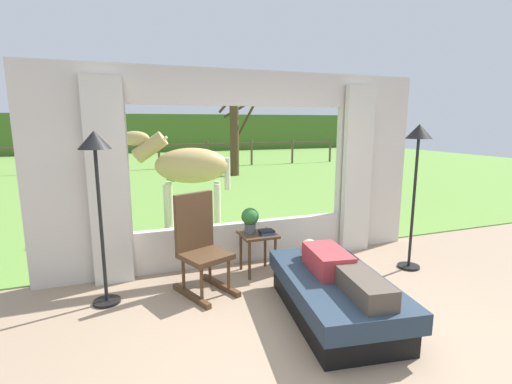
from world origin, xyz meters
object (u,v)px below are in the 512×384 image
object	(u,v)px
recliner_sofa	(334,295)
potted_plant	(250,219)
side_table	(258,241)
book_stack	(266,232)
pasture_tree	(235,136)
reclining_person	(338,268)
rocking_chair	(200,244)
horse	(187,166)
floor_lamp_left	(96,166)
floor_lamp_right	(417,153)

from	to	relation	value
recliner_sofa	potted_plant	world-z (taller)	potted_plant
side_table	book_stack	distance (m)	0.16
book_stack	pasture_tree	distance (m)	8.92
reclining_person	book_stack	size ratio (longest dim) A/B	7.75
recliner_sofa	rocking_chair	xyz separation A→B (m)	(-1.11, 1.03, 0.33)
horse	floor_lamp_left	bearing A→B (deg)	165.81
book_stack	floor_lamp_left	size ratio (longest dim) A/B	0.10
reclining_person	book_stack	world-z (taller)	reclining_person
rocking_chair	floor_lamp_left	size ratio (longest dim) A/B	0.62
recliner_sofa	rocking_chair	size ratio (longest dim) A/B	1.62
reclining_person	floor_lamp_left	xyz separation A→B (m)	(-2.12, 1.12, 0.94)
book_stack	pasture_tree	size ratio (longest dim) A/B	0.06
side_table	rocking_chair	bearing A→B (deg)	-162.17
reclining_person	side_table	distance (m)	1.37
floor_lamp_right	pasture_tree	size ratio (longest dim) A/B	0.56
rocking_chair	floor_lamp_left	bearing A→B (deg)	155.53
reclining_person	floor_lamp_right	bearing A→B (deg)	34.68
book_stack	potted_plant	bearing A→B (deg)	142.64
rocking_chair	pasture_tree	distance (m)	9.35
rocking_chair	floor_lamp_right	xyz separation A→B (m)	(2.72, -0.29, 0.97)
recliner_sofa	horse	size ratio (longest dim) A/B	1.00
side_table	potted_plant	xyz separation A→B (m)	(-0.08, 0.06, 0.28)
rocking_chair	horse	xyz separation A→B (m)	(0.28, 2.34, 0.61)
horse	pasture_tree	bearing A→B (deg)	-8.60
potted_plant	pasture_tree	bearing A→B (deg)	74.11
floor_lamp_left	side_table	bearing A→B (deg)	6.66
recliner_sofa	book_stack	distance (m)	1.28
book_stack	pasture_tree	xyz separation A→B (m)	(2.24, 8.59, 0.86)
potted_plant	reclining_person	bearing A→B (deg)	-73.72
floor_lamp_right	horse	world-z (taller)	floor_lamp_right
potted_plant	pasture_tree	distance (m)	8.82
pasture_tree	reclining_person	bearing A→B (deg)	-101.48
reclining_person	floor_lamp_right	size ratio (longest dim) A/B	0.77
reclining_person	floor_lamp_left	bearing A→B (deg)	160.53
recliner_sofa	floor_lamp_left	distance (m)	2.68
recliner_sofa	potted_plant	size ratio (longest dim) A/B	5.67
recliner_sofa	book_stack	bearing A→B (deg)	109.53
side_table	horse	distance (m)	2.27
floor_lamp_right	horse	xyz separation A→B (m)	(-2.44, 2.63, -0.36)
rocking_chair	potted_plant	distance (m)	0.79
book_stack	pasture_tree	bearing A→B (deg)	75.38
side_table	floor_lamp_left	xyz separation A→B (m)	(-1.79, -0.21, 1.04)
reclining_person	horse	xyz separation A→B (m)	(-0.83, 3.42, 0.63)
floor_lamp_left	floor_lamp_right	xyz separation A→B (m)	(3.73, -0.33, 0.05)
reclining_person	rocking_chair	size ratio (longest dim) A/B	1.28
reclining_person	side_table	size ratio (longest dim) A/B	2.76
floor_lamp_right	pasture_tree	bearing A→B (deg)	87.50
potted_plant	rocking_chair	bearing A→B (deg)	-156.10
book_stack	floor_lamp_right	size ratio (longest dim) A/B	0.10
side_table	recliner_sofa	bearing A→B (deg)	-75.71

